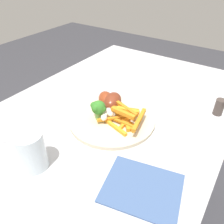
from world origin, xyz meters
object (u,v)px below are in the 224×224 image
(chicken_drumstick_far, at_px, (106,100))
(pepper_shaker, at_px, (219,107))
(chicken_drumstick_near, at_px, (112,102))
(broccoli_floret_front, at_px, (98,108))
(water_glass, at_px, (31,151))
(dinner_plate, at_px, (112,119))
(dining_table, at_px, (111,138))
(carrot_fries_pile, at_px, (126,118))

(chicken_drumstick_far, distance_m, pepper_shaker, 0.37)
(chicken_drumstick_near, bearing_deg, broccoli_floret_front, 178.26)
(chicken_drumstick_near, distance_m, water_glass, 0.30)
(chicken_drumstick_near, bearing_deg, dinner_plate, -145.91)
(chicken_drumstick_far, xyz_separation_m, pepper_shaker, (0.18, -0.32, -0.01))
(dinner_plate, height_order, chicken_drumstick_far, chicken_drumstick_far)
(chicken_drumstick_far, relative_size, water_glass, 1.10)
(water_glass, relative_size, pepper_shaker, 1.86)
(dinner_plate, relative_size, pepper_shaker, 4.96)
(dining_table, distance_m, chicken_drumstick_far, 0.15)
(dining_table, bearing_deg, chicken_drumstick_near, -1.35)
(chicken_drumstick_far, bearing_deg, dining_table, -111.14)
(chicken_drumstick_far, height_order, water_glass, water_glass)
(carrot_fries_pile, relative_size, pepper_shaker, 2.40)
(broccoli_floret_front, bearing_deg, dinner_plate, -44.74)
(broccoli_floret_front, distance_m, carrot_fries_pile, 0.09)
(dinner_plate, height_order, pepper_shaker, pepper_shaker)
(broccoli_floret_front, relative_size, pepper_shaker, 1.18)
(broccoli_floret_front, height_order, chicken_drumstick_near, broccoli_floret_front)
(dinner_plate, relative_size, chicken_drumstick_far, 2.42)
(dinner_plate, height_order, water_glass, water_glass)
(dining_table, relative_size, carrot_fries_pile, 8.49)
(carrot_fries_pile, relative_size, chicken_drumstick_far, 1.17)
(carrot_fries_pile, bearing_deg, chicken_drumstick_far, 66.71)
(dinner_plate, distance_m, carrot_fries_pile, 0.05)
(chicken_drumstick_near, height_order, water_glass, water_glass)
(dinner_plate, xyz_separation_m, carrot_fries_pile, (-0.00, -0.05, 0.02))
(dining_table, height_order, pepper_shaker, pepper_shaker)
(broccoli_floret_front, xyz_separation_m, chicken_drumstick_near, (0.07, -0.00, -0.02))
(chicken_drumstick_far, bearing_deg, water_glass, 179.61)
(pepper_shaker, bearing_deg, chicken_drumstick_far, 119.09)
(broccoli_floret_front, distance_m, water_glass, 0.23)
(dining_table, relative_size, water_glass, 10.96)
(chicken_drumstick_near, bearing_deg, water_glass, 174.92)
(water_glass, bearing_deg, pepper_shaker, -33.77)
(broccoli_floret_front, bearing_deg, carrot_fries_pile, -68.84)
(chicken_drumstick_near, relative_size, chicken_drumstick_far, 1.29)
(dinner_plate, bearing_deg, water_glass, 168.00)
(chicken_drumstick_near, xyz_separation_m, chicken_drumstick_far, (0.00, 0.02, -0.00))
(water_glass, distance_m, pepper_shaker, 0.58)
(broccoli_floret_front, bearing_deg, pepper_shaker, -49.64)
(dining_table, relative_size, broccoli_floret_front, 17.29)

